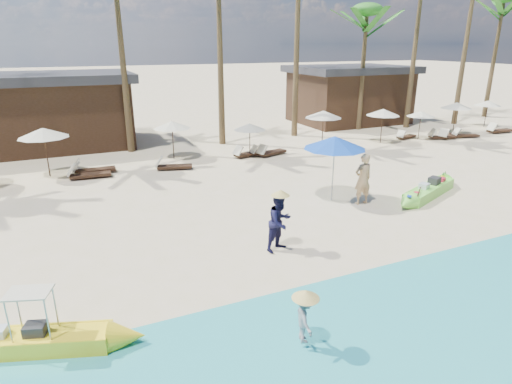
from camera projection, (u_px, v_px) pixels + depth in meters
name	position (u px, v px, depth m)	size (l,w,h in m)	color
ground	(307.00, 237.00, 13.77)	(240.00, 240.00, 0.00)	beige
wet_sand_strip	(422.00, 326.00, 9.45)	(240.00, 4.50, 0.01)	tan
green_canoe	(429.00, 190.00, 17.47)	(5.23, 2.41, 0.70)	#74E545
yellow_canoe	(27.00, 341.00, 8.62)	(5.07, 1.98, 1.36)	yellow
tourist	(363.00, 179.00, 16.38)	(0.73, 0.48, 1.99)	tan
vendor_green	(280.00, 222.00, 12.68)	(0.87, 0.68, 1.80)	black
vendor_yellow	(305.00, 318.00, 8.54)	(0.69, 0.39, 1.06)	gray
blue_umbrella	(335.00, 143.00, 16.31)	(2.40, 2.40, 2.58)	#99999E
resort_parasol_4	(43.00, 133.00, 19.45)	(2.23, 2.23, 2.30)	#321F14
lounger_4_left	(92.00, 169.00, 20.43)	(1.97, 0.65, 0.66)	#321F14
lounger_4_right	(87.00, 174.00, 19.74)	(1.94, 0.73, 0.65)	#321F14
resort_parasol_5	(172.00, 125.00, 22.64)	(1.98, 1.98, 2.04)	#321F14
lounger_5_left	(172.00, 166.00, 21.13)	(1.86, 1.01, 0.60)	#321F14
resort_parasol_6	(250.00, 127.00, 23.09)	(1.80, 1.80, 1.85)	#321F14
lounger_6_left	(247.00, 153.00, 23.52)	(1.89, 0.99, 0.61)	#321F14
lounger_6_right	(263.00, 152.00, 23.85)	(1.65, 0.52, 0.56)	#321F14
resort_parasol_7	(323.00, 114.00, 24.97)	(2.16, 2.16, 2.22)	#321F14
lounger_7_left	(270.00, 152.00, 23.76)	(1.94, 1.11, 0.63)	#321F14
lounger_7_right	(337.00, 148.00, 24.82)	(1.63, 0.50, 0.55)	#321F14
resort_parasol_8	(383.00, 112.00, 26.34)	(2.05, 2.05, 2.11)	#321F14
lounger_8_left	(341.00, 146.00, 25.21)	(1.89, 0.78, 0.62)	#321F14
resort_parasol_9	(421.00, 114.00, 27.37)	(1.78, 1.78, 1.84)	#321F14
lounger_9_left	(406.00, 136.00, 27.96)	(1.70, 0.88, 0.55)	#321F14
lounger_9_right	(448.00, 135.00, 28.08)	(1.97, 1.15, 0.64)	#321F14
resort_parasol_10	(457.00, 105.00, 29.10)	(2.07, 2.07, 2.14)	#321F14
lounger_10_left	(441.00, 136.00, 27.89)	(1.87, 1.07, 0.61)	#321F14
lounger_10_right	(464.00, 135.00, 28.32)	(1.81, 1.03, 0.59)	#321F14
resort_parasol_11	(488.00, 103.00, 31.57)	(1.89, 1.89, 1.94)	#321F14
lounger_11_left	(499.00, 130.00, 29.77)	(2.01, 0.77, 0.67)	#321F14
palm_6	(366.00, 26.00, 28.92)	(2.08, 2.08, 8.51)	brown
palm_9	(502.00, 15.00, 33.98)	(2.08, 2.08, 9.82)	brown
pavilion_west	(38.00, 111.00, 25.07)	(10.80, 6.60, 4.30)	#321F14
pavilion_east	(349.00, 94.00, 33.53)	(8.80, 6.60, 4.30)	#321F14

